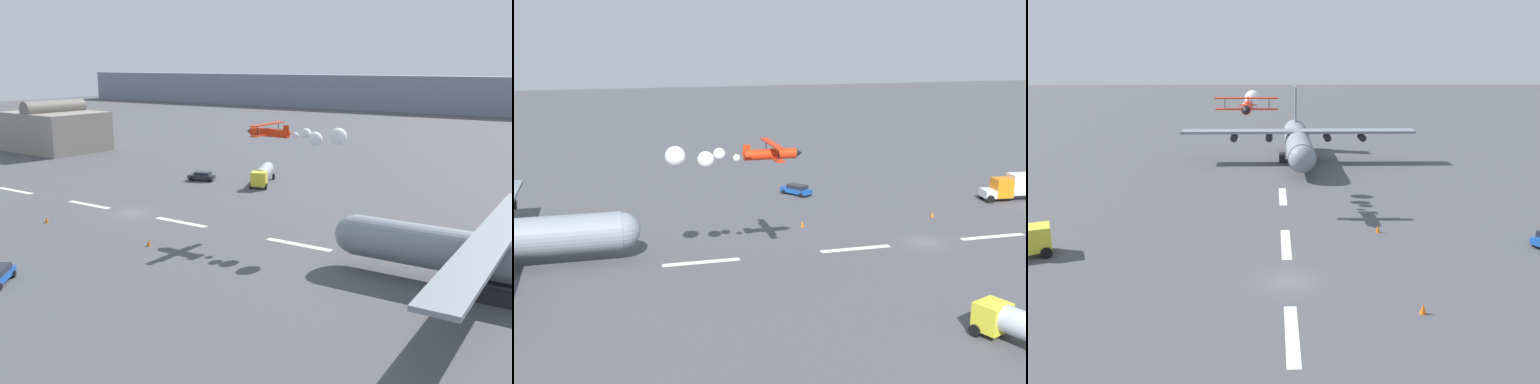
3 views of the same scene
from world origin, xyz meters
TOP-DOWN VIEW (x-y plane):
  - ground_plane at (0.00, 0.00)m, footprint 440.00×440.00m
  - runway_stripe_2 at (-8.46, 0.00)m, footprint 8.00×0.90m
  - runway_stripe_3 at (8.46, 0.00)m, footprint 8.00×0.90m
  - runway_stripe_4 at (25.39, 0.00)m, footprint 8.00×0.90m
  - stunt_biplane_red at (23.84, 3.80)m, footprint 13.12×6.72m
  - followme_car_yellow at (7.59, -24.91)m, footprint 4.06×4.82m
  - traffic_cone_near at (-5.74, -9.26)m, footprint 0.44×0.44m
  - traffic_cone_far at (11.63, -9.29)m, footprint 0.44×0.44m

SIDE VIEW (x-z plane):
  - ground_plane at x=0.00m, z-range 0.00..0.00m
  - runway_stripe_2 at x=-8.46m, z-range 0.00..0.01m
  - runway_stripe_3 at x=8.46m, z-range 0.00..0.01m
  - runway_stripe_4 at x=25.39m, z-range 0.00..0.01m
  - traffic_cone_near at x=-5.74m, z-range 0.00..0.75m
  - traffic_cone_far at x=11.63m, z-range 0.00..0.75m
  - followme_car_yellow at x=7.59m, z-range 0.05..1.57m
  - stunt_biplane_red at x=23.84m, z-range 10.64..12.81m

